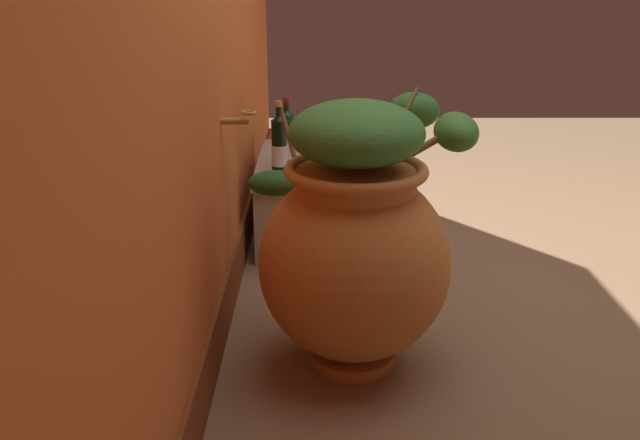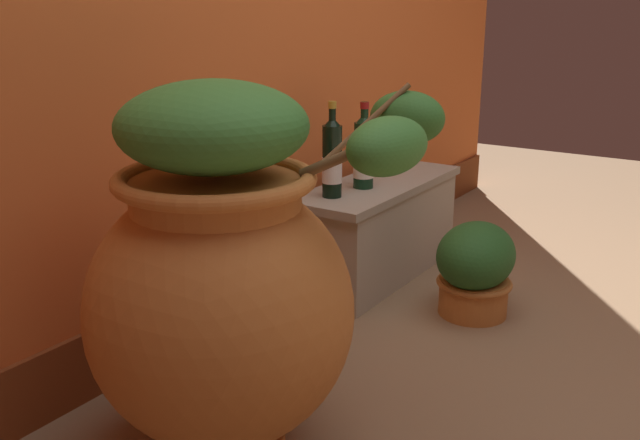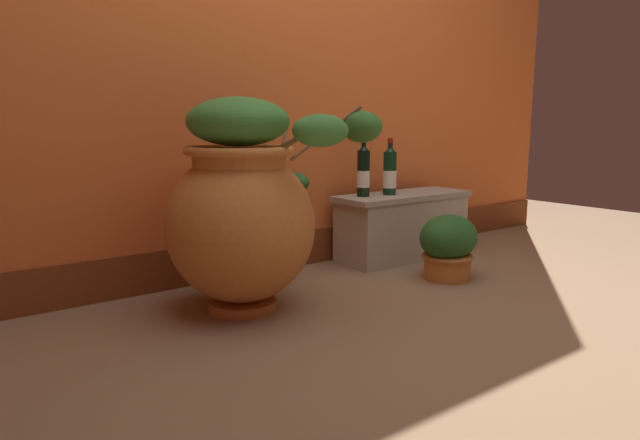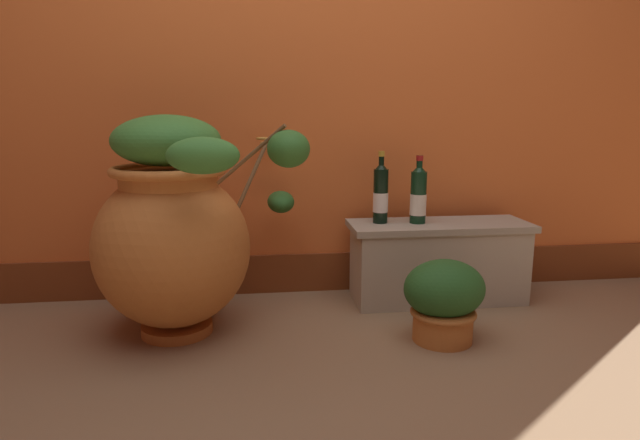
% 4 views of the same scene
% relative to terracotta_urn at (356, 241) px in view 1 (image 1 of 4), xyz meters
% --- Properties ---
extents(ground_plane, '(7.00, 7.00, 0.00)m').
position_rel_terracotta_urn_xyz_m(ground_plane, '(0.53, -0.64, -0.43)').
color(ground_plane, '#896B4C').
extents(terracotta_urn, '(0.83, 0.78, 0.88)m').
position_rel_terracotta_urn_xyz_m(terracotta_urn, '(0.00, 0.00, 0.00)').
color(terracotta_urn, '#C17033').
rests_on(terracotta_urn, ground_plane).
extents(stone_ledge, '(0.85, 0.31, 0.38)m').
position_rel_terracotta_urn_xyz_m(stone_ledge, '(1.18, 0.26, -0.22)').
color(stone_ledge, '#B2A893').
rests_on(stone_ledge, ground_plane).
extents(wine_bottle_left, '(0.07, 0.07, 0.33)m').
position_rel_terracotta_urn_xyz_m(wine_bottle_left, '(0.90, 0.29, 0.09)').
color(wine_bottle_left, black).
rests_on(wine_bottle_left, stone_ledge).
extents(wine_bottle_middle, '(0.08, 0.08, 0.32)m').
position_rel_terracotta_urn_xyz_m(wine_bottle_middle, '(1.07, 0.26, 0.08)').
color(wine_bottle_middle, black).
rests_on(wine_bottle_middle, stone_ledge).
extents(potted_shrub, '(0.32, 0.26, 0.33)m').
position_rel_terracotta_urn_xyz_m(potted_shrub, '(1.04, -0.20, -0.26)').
color(potted_shrub, '#C17033').
rests_on(potted_shrub, ground_plane).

